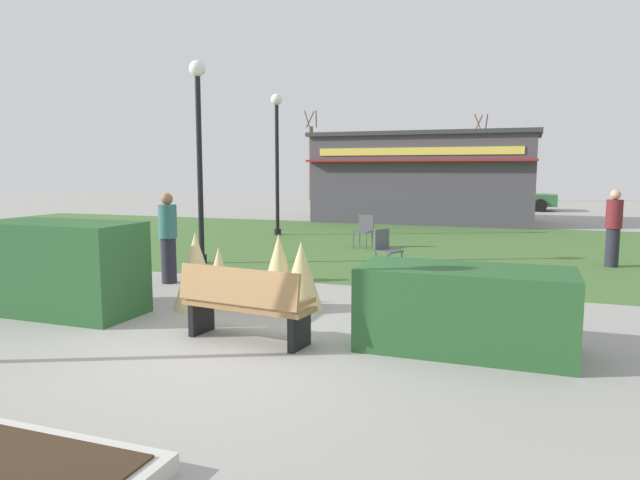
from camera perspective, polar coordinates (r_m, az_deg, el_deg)
ground_plane at (r=7.13m, az=-9.22°, el=-10.46°), size 80.00×80.00×0.00m
lawn_patch at (r=16.48m, az=8.07°, el=-0.46°), size 36.00×12.00×0.01m
park_bench at (r=7.21m, az=-7.43°, el=-6.27°), size 1.75×0.73×0.95m
hedge_left at (r=9.32m, az=-24.03°, el=-2.54°), size 2.31×1.10×1.36m
hedge_right at (r=7.05m, az=14.09°, el=-6.64°), size 2.46×1.10×0.98m
ornamental_grass_behind_left at (r=8.86m, az=-4.08°, el=-3.10°), size 0.68×0.68×1.15m
ornamental_grass_behind_right at (r=8.74m, az=-1.87°, el=-3.56°), size 0.66×0.66×1.05m
ornamental_grass_behind_center at (r=9.02m, az=-12.14°, el=-2.95°), size 0.70×0.70×1.19m
ornamental_grass_behind_far at (r=9.29m, az=-9.93°, el=-3.46°), size 0.51×0.51×0.92m
lamppost_mid at (r=13.26m, az=-11.85°, el=9.80°), size 0.36×0.36×4.49m
lamppost_far at (r=18.70m, az=-4.27°, el=9.08°), size 0.36×0.36×4.49m
trash_bin at (r=6.98m, az=16.70°, el=-7.64°), size 0.52×0.52×0.80m
food_kiosk at (r=24.03m, az=10.32°, el=6.10°), size 8.78×4.55×3.56m
cafe_chair_west at (r=12.04m, az=6.48°, el=-0.67°), size 0.59×0.59×0.89m
cafe_chair_east at (r=15.72m, az=4.40°, el=1.16°), size 0.51×0.51×0.89m
person_strolling at (r=14.09m, az=26.97°, el=1.09°), size 0.34×0.34×1.69m
person_standing at (r=11.14m, az=-14.76°, el=0.25°), size 0.34×0.34×1.69m
parked_car_west_slot at (r=32.28m, az=9.04°, el=4.30°), size 4.27×2.19×1.20m
parked_car_center_slot at (r=31.71m, az=18.45°, el=3.98°), size 4.23×2.12×1.20m
tree_left_bg at (r=39.75m, az=-0.89°, el=7.79°), size 0.91×0.96×6.04m
tree_right_bg at (r=39.57m, az=15.47°, el=7.27°), size 0.91×0.96×5.66m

